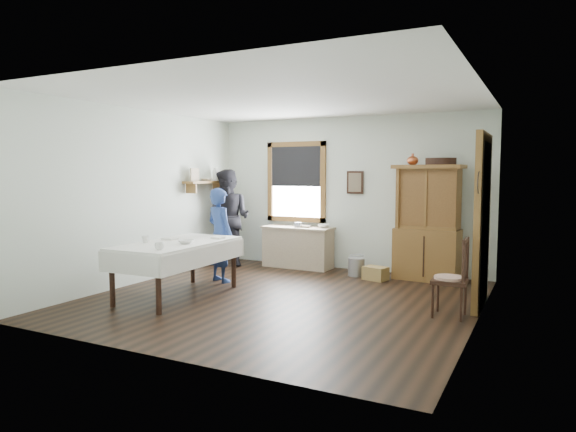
{
  "coord_description": "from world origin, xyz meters",
  "views": [
    {
      "loc": [
        3.17,
        -6.11,
        1.71
      ],
      "look_at": [
        -0.07,
        0.3,
        1.11
      ],
      "focal_mm": 32.0,
      "sensor_mm": 36.0,
      "label": 1
    }
  ],
  "objects_px": {
    "work_counter": "(298,247)",
    "woman_blue": "(220,239)",
    "dining_table": "(178,269)",
    "spindle_chair": "(450,277)",
    "pail": "(356,267)",
    "figure_dark": "(229,221)",
    "china_hutch": "(427,223)",
    "wicker_basket": "(375,273)"
  },
  "relations": [
    {
      "from": "spindle_chair",
      "to": "figure_dark",
      "type": "relative_size",
      "value": 0.58
    },
    {
      "from": "dining_table",
      "to": "spindle_chair",
      "type": "distance_m",
      "value": 3.61
    },
    {
      "from": "work_counter",
      "to": "pail",
      "type": "distance_m",
      "value": 1.26
    },
    {
      "from": "woman_blue",
      "to": "wicker_basket",
      "type": "bearing_deg",
      "value": -129.2
    },
    {
      "from": "china_hutch",
      "to": "wicker_basket",
      "type": "xyz_separation_m",
      "value": [
        -0.73,
        -0.38,
        -0.81
      ]
    },
    {
      "from": "dining_table",
      "to": "spindle_chair",
      "type": "height_order",
      "value": "spindle_chair"
    },
    {
      "from": "china_hutch",
      "to": "pail",
      "type": "distance_m",
      "value": 1.37
    },
    {
      "from": "wicker_basket",
      "to": "figure_dark",
      "type": "xyz_separation_m",
      "value": [
        -2.8,
        0.01,
        0.72
      ]
    },
    {
      "from": "spindle_chair",
      "to": "pail",
      "type": "height_order",
      "value": "spindle_chair"
    },
    {
      "from": "china_hutch",
      "to": "pail",
      "type": "height_order",
      "value": "china_hutch"
    },
    {
      "from": "pail",
      "to": "wicker_basket",
      "type": "height_order",
      "value": "pail"
    },
    {
      "from": "dining_table",
      "to": "spindle_chair",
      "type": "relative_size",
      "value": 2.0
    },
    {
      "from": "work_counter",
      "to": "woman_blue",
      "type": "relative_size",
      "value": 0.95
    },
    {
      "from": "pail",
      "to": "woman_blue",
      "type": "height_order",
      "value": "woman_blue"
    },
    {
      "from": "spindle_chair",
      "to": "wicker_basket",
      "type": "xyz_separation_m",
      "value": [
        -1.42,
        1.64,
        -0.37
      ]
    },
    {
      "from": "work_counter",
      "to": "figure_dark",
      "type": "distance_m",
      "value": 1.36
    },
    {
      "from": "wicker_basket",
      "to": "figure_dark",
      "type": "relative_size",
      "value": 0.22
    },
    {
      "from": "spindle_chair",
      "to": "woman_blue",
      "type": "xyz_separation_m",
      "value": [
        -3.57,
        0.42,
        0.21
      ]
    },
    {
      "from": "woman_blue",
      "to": "spindle_chair",
      "type": "bearing_deg",
      "value": -165.44
    },
    {
      "from": "spindle_chair",
      "to": "wicker_basket",
      "type": "relative_size",
      "value": 2.62
    },
    {
      "from": "china_hutch",
      "to": "woman_blue",
      "type": "bearing_deg",
      "value": -146.85
    },
    {
      "from": "pail",
      "to": "china_hutch",
      "type": "bearing_deg",
      "value": 10.2
    },
    {
      "from": "work_counter",
      "to": "dining_table",
      "type": "bearing_deg",
      "value": -99.79
    },
    {
      "from": "wicker_basket",
      "to": "woman_blue",
      "type": "relative_size",
      "value": 0.27
    },
    {
      "from": "china_hutch",
      "to": "figure_dark",
      "type": "bearing_deg",
      "value": -169.93
    },
    {
      "from": "pail",
      "to": "figure_dark",
      "type": "xyz_separation_m",
      "value": [
        -2.42,
        -0.17,
        0.67
      ]
    },
    {
      "from": "work_counter",
      "to": "china_hutch",
      "type": "bearing_deg",
      "value": -0.3
    },
    {
      "from": "work_counter",
      "to": "woman_blue",
      "type": "distance_m",
      "value": 1.78
    },
    {
      "from": "spindle_chair",
      "to": "pail",
      "type": "xyz_separation_m",
      "value": [
        -1.8,
        1.82,
        -0.33
      ]
    },
    {
      "from": "dining_table",
      "to": "woman_blue",
      "type": "distance_m",
      "value": 1.13
    },
    {
      "from": "work_counter",
      "to": "pail",
      "type": "bearing_deg",
      "value": -10.88
    },
    {
      "from": "dining_table",
      "to": "pail",
      "type": "xyz_separation_m",
      "value": [
        1.74,
        2.49,
        -0.23
      ]
    },
    {
      "from": "work_counter",
      "to": "dining_table",
      "type": "xyz_separation_m",
      "value": [
        -0.53,
        -2.74,
        0.01
      ]
    },
    {
      "from": "pail",
      "to": "figure_dark",
      "type": "bearing_deg",
      "value": -176.01
    },
    {
      "from": "work_counter",
      "to": "figure_dark",
      "type": "relative_size",
      "value": 0.79
    },
    {
      "from": "wicker_basket",
      "to": "figure_dark",
      "type": "distance_m",
      "value": 2.89
    },
    {
      "from": "woman_blue",
      "to": "figure_dark",
      "type": "distance_m",
      "value": 1.4
    },
    {
      "from": "spindle_chair",
      "to": "work_counter",
      "type": "bearing_deg",
      "value": 142.7
    },
    {
      "from": "work_counter",
      "to": "dining_table",
      "type": "distance_m",
      "value": 2.79
    },
    {
      "from": "work_counter",
      "to": "wicker_basket",
      "type": "bearing_deg",
      "value": -14.05
    },
    {
      "from": "work_counter",
      "to": "wicker_basket",
      "type": "distance_m",
      "value": 1.68
    },
    {
      "from": "china_hutch",
      "to": "pail",
      "type": "xyz_separation_m",
      "value": [
        -1.11,
        -0.2,
        -0.77
      ]
    }
  ]
}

